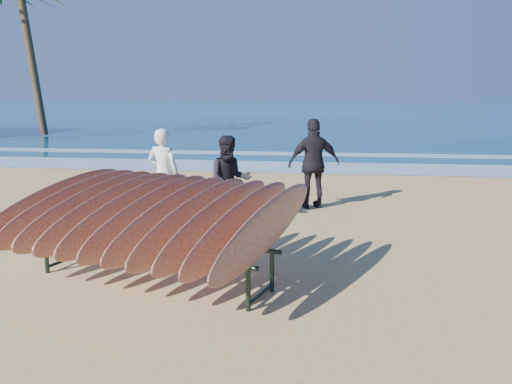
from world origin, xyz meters
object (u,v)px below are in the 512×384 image
surfboard_rack (152,215)px  person_white (163,174)px  person_dark_b (314,164)px  person_dark_a (230,181)px

surfboard_rack → person_white: (-0.88, 3.33, -0.02)m
person_white → person_dark_b: (2.75, 1.30, 0.06)m
person_dark_a → person_dark_b: size_ratio=0.88×
person_dark_a → surfboard_rack: bearing=-115.4°
person_white → person_dark_b: person_dark_b is taller
person_white → person_dark_a: 1.34m
surfboard_rack → person_dark_b: (1.87, 4.63, 0.05)m
person_dark_a → person_dark_b: 2.16m
person_white → person_dark_b: 3.04m
person_white → person_dark_b: size_ratio=0.93×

